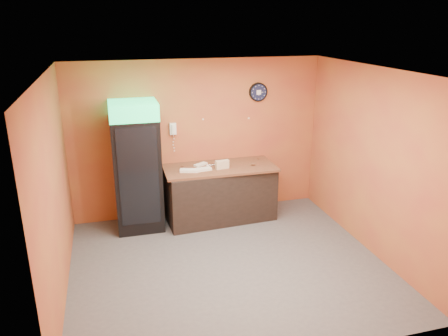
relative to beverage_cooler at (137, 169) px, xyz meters
name	(u,v)px	position (x,y,z in m)	size (l,w,h in m)	color
floor	(228,265)	(1.13, -1.60, -1.07)	(4.50, 4.50, 0.00)	#47474C
back_wall	(198,139)	(1.13, 0.40, 0.33)	(4.50, 0.02, 2.80)	#B26E32
left_wall	(54,192)	(-1.12, -1.60, 0.33)	(0.02, 4.00, 2.80)	#B26E32
right_wall	(373,162)	(3.38, -1.60, 0.33)	(0.02, 4.00, 2.80)	#B26E32
ceiling	(229,72)	(1.13, -1.60, 1.73)	(4.50, 4.00, 0.02)	white
beverage_cooler	(137,169)	(0.00, 0.00, 0.00)	(0.77, 0.78, 2.19)	black
prep_counter	(220,194)	(1.42, -0.02, -0.59)	(1.89, 0.84, 0.95)	black
wall_clock	(258,92)	(2.24, 0.37, 1.12)	(0.34, 0.06, 0.34)	black
wall_phone	(173,129)	(0.68, 0.35, 0.55)	(0.11, 0.10, 0.20)	white
butcher_paper	(220,168)	(1.42, -0.02, -0.10)	(1.94, 0.88, 0.04)	brown
sub_roll_stack	(222,165)	(1.43, -0.14, -0.01)	(0.24, 0.11, 0.15)	beige
wrapped_sandwich_left	(189,170)	(0.85, -0.15, -0.06)	(0.31, 0.12, 0.04)	white
wrapped_sandwich_mid	(203,169)	(1.08, -0.15, -0.06)	(0.30, 0.12, 0.04)	white
wrapped_sandwich_right	(201,165)	(1.11, 0.12, -0.06)	(0.25, 0.10, 0.04)	white
kitchen_tool	(216,164)	(1.37, 0.06, -0.05)	(0.07, 0.07, 0.07)	silver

